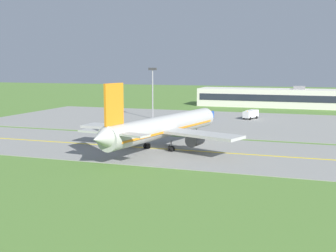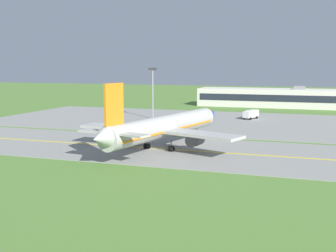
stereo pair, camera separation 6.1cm
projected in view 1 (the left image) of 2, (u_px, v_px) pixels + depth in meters
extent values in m
plane|color=#517A33|center=(152.00, 149.00, 81.59)|extent=(500.00, 500.00, 0.00)
cube|color=gray|center=(152.00, 148.00, 81.58)|extent=(240.00, 28.00, 0.10)
cube|color=gray|center=(242.00, 123.00, 117.72)|extent=(140.00, 52.00, 0.10)
cube|color=yellow|center=(152.00, 148.00, 81.57)|extent=(220.00, 0.60, 0.01)
cylinder|color=#ADADA8|center=(165.00, 126.00, 81.00)|extent=(10.98, 34.09, 4.00)
cone|color=#ADADA8|center=(207.00, 117.00, 96.47)|extent=(4.26, 3.33, 3.80)
cone|color=#ADADA8|center=(100.00, 138.00, 65.31)|extent=(3.99, 3.84, 3.40)
cube|color=orange|center=(165.00, 129.00, 81.07)|extent=(10.49, 31.44, 0.36)
cube|color=#1E232D|center=(203.00, 114.00, 94.50)|extent=(3.70, 2.47, 0.70)
cube|color=#ADADA8|center=(121.00, 127.00, 83.53)|extent=(15.30, 5.83, 0.50)
cylinder|color=#47474C|center=(135.00, 134.00, 84.40)|extent=(2.96, 3.80, 2.30)
cylinder|color=black|center=(140.00, 133.00, 85.76)|extent=(2.11, 0.68, 2.10)
cube|color=#ADADA8|center=(200.00, 134.00, 74.88)|extent=(15.74, 9.64, 0.50)
cylinder|color=#47474C|center=(195.00, 140.00, 77.79)|extent=(2.96, 3.80, 2.30)
cylinder|color=black|center=(199.00, 138.00, 79.15)|extent=(2.11, 0.68, 2.10)
cube|color=orange|center=(114.00, 104.00, 67.53)|extent=(1.31, 4.39, 6.50)
cube|color=#ADADA8|center=(98.00, 131.00, 69.60)|extent=(6.22, 3.01, 0.30)
cube|color=#ADADA8|center=(130.00, 135.00, 66.35)|extent=(6.45, 4.14, 0.30)
cylinder|color=slate|center=(197.00, 132.00, 92.44)|extent=(0.24, 0.24, 1.65)
cylinder|color=black|center=(196.00, 136.00, 92.56)|extent=(0.57, 1.15, 1.10)
cylinder|color=slate|center=(147.00, 142.00, 81.02)|extent=(0.24, 0.24, 1.65)
cylinder|color=black|center=(146.00, 146.00, 81.27)|extent=(0.57, 1.15, 1.10)
cylinder|color=black|center=(148.00, 146.00, 80.99)|extent=(0.57, 1.15, 1.10)
cylinder|color=slate|center=(171.00, 144.00, 78.37)|extent=(0.24, 0.24, 1.65)
cylinder|color=black|center=(170.00, 149.00, 78.63)|extent=(0.57, 1.15, 1.10)
cylinder|color=black|center=(172.00, 149.00, 78.35)|extent=(0.57, 1.15, 1.10)
cube|color=#264CA5|center=(211.00, 114.00, 125.09)|extent=(2.23, 2.38, 1.80)
cube|color=#1E232D|center=(213.00, 113.00, 124.98)|extent=(0.57, 1.81, 0.81)
cube|color=#264CA5|center=(200.00, 114.00, 125.32)|extent=(4.59, 3.06, 2.00)
cylinder|color=orange|center=(211.00, 111.00, 124.95)|extent=(0.20, 0.20, 0.18)
cylinder|color=black|center=(211.00, 117.00, 126.22)|extent=(0.95, 0.51, 0.90)
cylinder|color=black|center=(211.00, 118.00, 124.25)|extent=(0.95, 0.51, 0.90)
cylinder|color=black|center=(197.00, 117.00, 126.59)|extent=(0.95, 0.51, 0.90)
cylinder|color=black|center=(197.00, 118.00, 124.52)|extent=(0.95, 0.51, 0.90)
cube|color=silver|center=(247.00, 115.00, 123.91)|extent=(2.48, 2.35, 1.80)
cube|color=#1E232D|center=(246.00, 114.00, 123.27)|extent=(1.78, 0.71, 0.81)
cube|color=silver|center=(252.00, 113.00, 126.24)|extent=(3.36, 4.66, 2.00)
cylinder|color=orange|center=(247.00, 111.00, 123.77)|extent=(0.20, 0.20, 0.18)
cylinder|color=black|center=(250.00, 119.00, 123.45)|extent=(0.58, 0.95, 0.90)
cylinder|color=black|center=(244.00, 118.00, 124.67)|extent=(0.58, 0.95, 0.90)
cylinder|color=black|center=(257.00, 117.00, 126.41)|extent=(0.58, 0.95, 0.90)
cylinder|color=black|center=(250.00, 117.00, 127.69)|extent=(0.58, 0.95, 0.90)
cube|color=beige|center=(270.00, 98.00, 163.45)|extent=(52.63, 13.21, 6.68)
cube|color=#1E232D|center=(268.00, 98.00, 157.17)|extent=(50.52, 0.10, 2.41)
cube|color=slate|center=(299.00, 88.00, 159.53)|extent=(4.00, 4.00, 1.20)
cylinder|color=gray|center=(153.00, 95.00, 125.44)|extent=(0.36, 0.36, 14.00)
cube|color=#333333|center=(152.00, 69.00, 124.42)|extent=(2.40, 0.50, 0.70)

